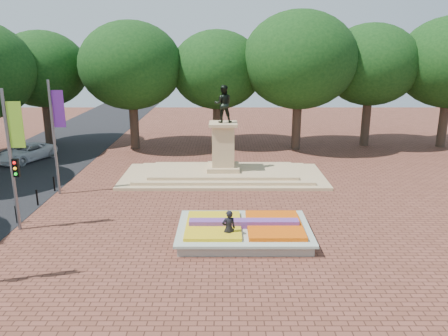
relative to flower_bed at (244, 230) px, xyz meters
name	(u,v)px	position (x,y,z in m)	size (l,w,h in m)	color
ground	(223,222)	(-1.03, 2.00, -0.38)	(90.00, 90.00, 0.00)	brown
flower_bed	(244,230)	(0.00, 0.00, 0.00)	(6.30, 4.30, 0.91)	gray
monument	(223,165)	(-1.03, 10.00, 0.50)	(14.00, 6.00, 6.40)	tan
tree_row_back	(250,72)	(1.31, 20.00, 6.29)	(44.80, 8.80, 10.43)	#38271E
banner_poles	(10,156)	(-11.10, 0.69, 3.50)	(0.88, 11.17, 7.00)	slate
bollard_row	(4,223)	(-11.73, 0.50, 0.15)	(0.12, 13.12, 0.98)	black
van	(26,153)	(-16.83, 14.68, 0.31)	(2.28, 4.94, 1.37)	silver
pedestrian	(229,228)	(-0.76, -0.92, 0.49)	(0.63, 0.42, 1.74)	black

